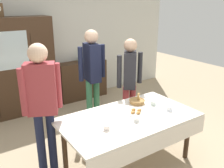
% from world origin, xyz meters
% --- Properties ---
extents(ground_plane, '(12.00, 12.00, 0.00)m').
position_xyz_m(ground_plane, '(0.00, 0.00, 0.00)').
color(ground_plane, tan).
rests_on(ground_plane, ground).
extents(back_wall, '(6.40, 0.10, 2.70)m').
position_xyz_m(back_wall, '(0.00, 2.65, 1.35)').
color(back_wall, silver).
rests_on(back_wall, ground).
extents(dining_table, '(1.86, 1.05, 0.73)m').
position_xyz_m(dining_table, '(0.00, -0.24, 0.64)').
color(dining_table, '#3D2819').
rests_on(dining_table, ground).
extents(wall_cabinet, '(1.62, 0.46, 1.93)m').
position_xyz_m(wall_cabinet, '(-0.90, 2.35, 0.97)').
color(wall_cabinet, '#3D2819').
rests_on(wall_cabinet, ground).
extents(bookshelf_low, '(1.15, 0.35, 0.88)m').
position_xyz_m(bookshelf_low, '(0.64, 2.41, 0.44)').
color(bookshelf_low, '#3D2819').
rests_on(bookshelf_low, ground).
extents(book_stack, '(0.14, 0.20, 0.09)m').
position_xyz_m(book_stack, '(0.64, 2.41, 0.92)').
color(book_stack, '#3D754C').
rests_on(book_stack, bookshelf_low).
extents(tea_cup_back_edge, '(0.13, 0.13, 0.06)m').
position_xyz_m(tea_cup_back_edge, '(-0.44, -0.33, 0.76)').
color(tea_cup_back_edge, white).
rests_on(tea_cup_back_edge, dining_table).
extents(tea_cup_far_right, '(0.13, 0.13, 0.06)m').
position_xyz_m(tea_cup_far_right, '(0.59, -0.37, 0.76)').
color(tea_cup_far_right, white).
rests_on(tea_cup_far_right, dining_table).
extents(tea_cup_center, '(0.13, 0.13, 0.06)m').
position_xyz_m(tea_cup_center, '(0.54, -0.10, 0.76)').
color(tea_cup_center, silver).
rests_on(tea_cup_center, dining_table).
extents(tea_cup_near_left, '(0.13, 0.13, 0.06)m').
position_xyz_m(tea_cup_near_left, '(-0.00, -0.36, 0.76)').
color(tea_cup_near_left, white).
rests_on(tea_cup_near_left, dining_table).
extents(bread_basket, '(0.24, 0.24, 0.16)m').
position_xyz_m(bread_basket, '(0.38, 0.09, 0.77)').
color(bread_basket, '#9E7542').
rests_on(bread_basket, dining_table).
extents(pastry_plate, '(0.28, 0.28, 0.05)m').
position_xyz_m(pastry_plate, '(0.15, -0.17, 0.75)').
color(pastry_plate, white).
rests_on(pastry_plate, dining_table).
extents(spoon_mid_right, '(0.12, 0.02, 0.01)m').
position_xyz_m(spoon_mid_right, '(-0.70, -0.46, 0.74)').
color(spoon_mid_right, silver).
rests_on(spoon_mid_right, dining_table).
extents(spoon_mid_left, '(0.12, 0.02, 0.01)m').
position_xyz_m(spoon_mid_left, '(-0.05, 0.12, 0.74)').
color(spoon_mid_left, silver).
rests_on(spoon_mid_left, dining_table).
extents(spoon_back_edge, '(0.12, 0.02, 0.01)m').
position_xyz_m(spoon_back_edge, '(-0.38, -0.04, 0.74)').
color(spoon_back_edge, silver).
rests_on(spoon_back_edge, dining_table).
extents(person_by_cabinet, '(0.52, 0.41, 1.63)m').
position_xyz_m(person_by_cabinet, '(0.62, 0.58, 0.99)').
color(person_by_cabinet, '#933338').
rests_on(person_by_cabinet, ground).
extents(person_beside_shelf, '(0.52, 0.33, 1.75)m').
position_xyz_m(person_beside_shelf, '(-1.00, 0.26, 1.08)').
color(person_beside_shelf, '#191E38').
rests_on(person_beside_shelf, ground).
extents(person_behind_table_left, '(0.52, 0.38, 1.76)m').
position_xyz_m(person_behind_table_left, '(0.17, 1.07, 1.08)').
color(person_behind_table_left, '#33704C').
rests_on(person_behind_table_left, ground).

